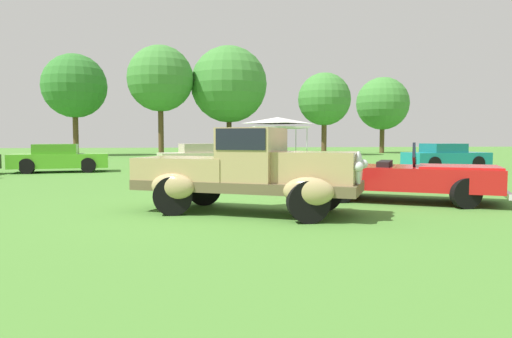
{
  "coord_description": "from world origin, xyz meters",
  "views": [
    {
      "loc": [
        -0.94,
        -9.87,
        1.52
      ],
      "look_at": [
        0.5,
        0.46,
        0.81
      ],
      "focal_mm": 33.03,
      "sensor_mm": 36.0,
      "label": 1
    }
  ],
  "objects_px": {
    "feature_pickup_truck": "(248,170)",
    "neighbor_convertible": "(408,177)",
    "show_car_teal": "(446,157)",
    "spectator_by_row": "(255,151)",
    "show_car_cream": "(204,157)",
    "show_car_lime": "(59,158)",
    "canopy_tent_left_field": "(278,122)"
  },
  "relations": [
    {
      "from": "canopy_tent_left_field",
      "to": "show_car_lime",
      "type": "bearing_deg",
      "value": -149.98
    },
    {
      "from": "show_car_teal",
      "to": "show_car_lime",
      "type": "bearing_deg",
      "value": 178.18
    },
    {
      "from": "feature_pickup_truck",
      "to": "spectator_by_row",
      "type": "relative_size",
      "value": 2.76
    },
    {
      "from": "show_car_teal",
      "to": "spectator_by_row",
      "type": "bearing_deg",
      "value": -173.5
    },
    {
      "from": "feature_pickup_truck",
      "to": "neighbor_convertible",
      "type": "xyz_separation_m",
      "value": [
        3.94,
        1.17,
        -0.29
      ]
    },
    {
      "from": "neighbor_convertible",
      "to": "canopy_tent_left_field",
      "type": "xyz_separation_m",
      "value": [
        0.09,
        17.22,
        1.84
      ]
    },
    {
      "from": "neighbor_convertible",
      "to": "canopy_tent_left_field",
      "type": "relative_size",
      "value": 1.46
    },
    {
      "from": "spectator_by_row",
      "to": "show_car_cream",
      "type": "bearing_deg",
      "value": 131.15
    },
    {
      "from": "feature_pickup_truck",
      "to": "neighbor_convertible",
      "type": "height_order",
      "value": "feature_pickup_truck"
    },
    {
      "from": "canopy_tent_left_field",
      "to": "neighbor_convertible",
      "type": "bearing_deg",
      "value": -90.3
    },
    {
      "from": "feature_pickup_truck",
      "to": "neighbor_convertible",
      "type": "bearing_deg",
      "value": 16.52
    },
    {
      "from": "show_car_lime",
      "to": "show_car_cream",
      "type": "relative_size",
      "value": 0.94
    },
    {
      "from": "neighbor_convertible",
      "to": "canopy_tent_left_field",
      "type": "distance_m",
      "value": 17.32
    },
    {
      "from": "neighbor_convertible",
      "to": "spectator_by_row",
      "type": "relative_size",
      "value": 2.74
    },
    {
      "from": "show_car_teal",
      "to": "spectator_by_row",
      "type": "xyz_separation_m",
      "value": [
        -9.28,
        -1.06,
        0.32
      ]
    },
    {
      "from": "show_car_cream",
      "to": "show_car_lime",
      "type": "bearing_deg",
      "value": -172.85
    },
    {
      "from": "feature_pickup_truck",
      "to": "canopy_tent_left_field",
      "type": "bearing_deg",
      "value": 77.64
    },
    {
      "from": "neighbor_convertible",
      "to": "show_car_lime",
      "type": "distance_m",
      "value": 15.35
    },
    {
      "from": "show_car_teal",
      "to": "canopy_tent_left_field",
      "type": "bearing_deg",
      "value": 135.03
    },
    {
      "from": "show_car_lime",
      "to": "show_car_cream",
      "type": "xyz_separation_m",
      "value": [
        6.29,
        0.79,
        0.0
      ]
    },
    {
      "from": "feature_pickup_truck",
      "to": "show_car_cream",
      "type": "relative_size",
      "value": 1.04
    },
    {
      "from": "show_car_lime",
      "to": "show_car_teal",
      "type": "xyz_separation_m",
      "value": [
        17.67,
        -0.56,
        -0.0
      ]
    },
    {
      "from": "show_car_teal",
      "to": "spectator_by_row",
      "type": "relative_size",
      "value": 2.33
    },
    {
      "from": "spectator_by_row",
      "to": "canopy_tent_left_field",
      "type": "relative_size",
      "value": 0.53
    },
    {
      "from": "show_car_teal",
      "to": "spectator_by_row",
      "type": "distance_m",
      "value": 9.35
    },
    {
      "from": "feature_pickup_truck",
      "to": "show_car_teal",
      "type": "bearing_deg",
      "value": 46.81
    },
    {
      "from": "neighbor_convertible",
      "to": "feature_pickup_truck",
      "type": "bearing_deg",
      "value": -163.48
    },
    {
      "from": "canopy_tent_left_field",
      "to": "spectator_by_row",
      "type": "bearing_deg",
      "value": -107.28
    },
    {
      "from": "feature_pickup_truck",
      "to": "neighbor_convertible",
      "type": "relative_size",
      "value": 1.01
    },
    {
      "from": "neighbor_convertible",
      "to": "spectator_by_row",
      "type": "bearing_deg",
      "value": 104.18
    },
    {
      "from": "neighbor_convertible",
      "to": "spectator_by_row",
      "type": "height_order",
      "value": "spectator_by_row"
    },
    {
      "from": "show_car_lime",
      "to": "canopy_tent_left_field",
      "type": "bearing_deg",
      "value": 30.02
    }
  ]
}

